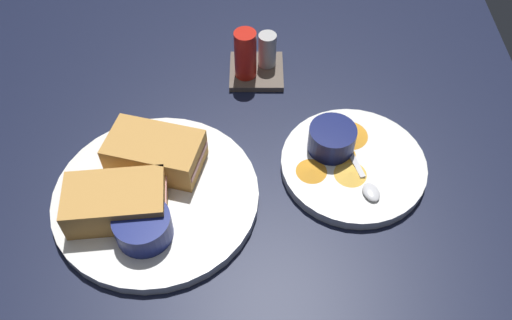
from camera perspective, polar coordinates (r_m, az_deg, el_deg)
ground_plane at (r=79.49cm, az=-7.61°, el=-2.86°), size 110.00×110.00×3.00cm
plate_sandwich_main at (r=76.29cm, az=-10.60°, el=-3.88°), size 28.54×28.54×1.60cm
sandwich_half_near at (r=77.02cm, az=-10.74°, el=0.79°), size 14.58×10.60×4.80cm
sandwich_half_far at (r=73.03cm, az=-14.73°, el=-4.35°), size 13.88×8.84×4.80cm
ramekin_dark_sauce at (r=70.68cm, az=-12.00°, el=-6.86°), size 7.47×7.47×3.73cm
spoon_by_dark_ramekin at (r=74.80cm, az=-10.28°, el=-3.85°), size 3.66×9.94×0.80cm
plate_chips_companion at (r=79.60cm, az=10.14°, el=-0.50°), size 21.07×21.07×1.60cm
ramekin_light_gravy at (r=78.51cm, az=7.95°, el=2.31°), size 6.86×6.86×3.95cm
spoon_by_gravy_ramekin at (r=76.34cm, az=11.61°, el=-2.57°), size 4.27×9.87×0.80cm
plantain_chip_scatter at (r=79.07cm, az=8.78°, el=0.58°), size 12.33×14.82×0.60cm
condiment_caddy at (r=90.37cm, az=-0.35°, el=10.65°), size 9.00×9.00×9.50cm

